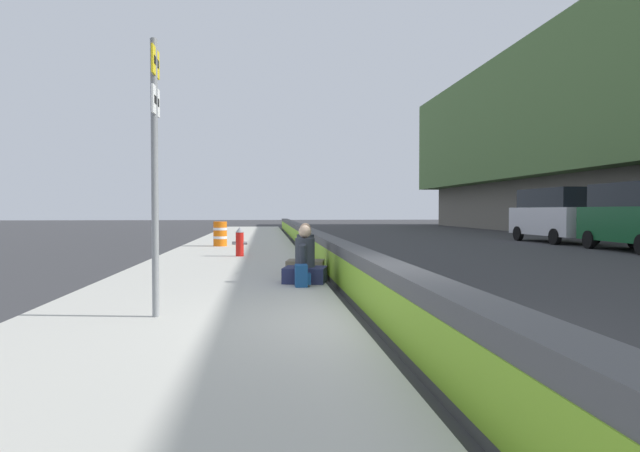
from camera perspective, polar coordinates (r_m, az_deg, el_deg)
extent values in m
plane|color=#353538|center=(7.05, 7.68, -10.88)|extent=(160.00, 160.00, 0.00)
cube|color=#B5B2A8|center=(6.93, -14.54, -10.55)|extent=(80.00, 4.40, 0.14)
cube|color=#545456|center=(6.97, 7.70, -7.47)|extent=(76.00, 0.44, 0.85)
cube|color=#8CC62D|center=(6.93, 5.86, -7.88)|extent=(74.48, 0.01, 0.54)
cylinder|color=gray|center=(7.42, -16.83, 4.75)|extent=(0.09, 0.09, 3.60)
cube|color=yellow|center=(7.65, -16.78, 16.04)|extent=(0.44, 0.02, 0.36)
cube|color=black|center=(7.65, -16.67, 16.05)|extent=(0.30, 0.01, 0.10)
cube|color=white|center=(7.54, -16.75, 12.36)|extent=(0.44, 0.02, 0.36)
cube|color=black|center=(7.54, -16.64, 12.37)|extent=(0.30, 0.01, 0.10)
cylinder|color=red|center=(16.71, -8.36, -1.90)|extent=(0.24, 0.24, 0.72)
cone|color=gray|center=(16.69, -8.37, -0.39)|extent=(0.26, 0.26, 0.16)
cylinder|color=gray|center=(16.70, -7.78, -1.77)|extent=(0.10, 0.12, 0.10)
cylinder|color=gray|center=(16.72, -8.94, -1.77)|extent=(0.10, 0.12, 0.10)
cube|color=#23284C|center=(10.56, -1.58, -5.10)|extent=(0.83, 0.92, 0.30)
cylinder|color=#333842|center=(10.51, -1.58, -2.78)|extent=(0.38, 0.38, 0.56)
sphere|color=beige|center=(10.49, -1.58, -0.59)|extent=(0.25, 0.25, 0.25)
cylinder|color=#333842|center=(10.72, -1.41, -2.99)|extent=(0.31, 0.19, 0.49)
cylinder|color=#333842|center=(10.31, -1.76, -3.18)|extent=(0.31, 0.19, 0.49)
cube|color=#706651|center=(12.00, -1.53, -4.28)|extent=(0.80, 0.90, 0.30)
cylinder|color=#333842|center=(11.96, -1.53, -2.23)|extent=(0.38, 0.38, 0.56)
sphere|color=tan|center=(11.94, -1.53, -0.29)|extent=(0.25, 0.25, 0.25)
cylinder|color=#333842|center=(12.18, -1.43, -2.43)|extent=(0.31, 0.18, 0.49)
cylinder|color=#333842|center=(11.76, -1.63, -2.57)|extent=(0.31, 0.18, 0.49)
cube|color=navy|center=(9.99, -1.98, -5.18)|extent=(0.32, 0.22, 0.40)
cube|color=navy|center=(10.01, -1.18, -5.52)|extent=(0.22, 0.06, 0.20)
cylinder|color=orange|center=(21.53, -10.36, -0.81)|extent=(0.52, 0.52, 0.95)
cylinder|color=white|center=(21.53, -10.36, -0.30)|extent=(0.54, 0.54, 0.10)
cylinder|color=white|center=(21.54, -10.36, -1.19)|extent=(0.54, 0.54, 0.10)
cube|color=#145128|center=(23.35, 30.28, 0.15)|extent=(5.16, 2.13, 1.30)
cylinder|color=black|center=(24.26, 26.25, -1.28)|extent=(0.73, 0.24, 0.72)
cylinder|color=black|center=(25.25, 29.95, -1.22)|extent=(0.73, 0.24, 0.72)
cube|color=silver|center=(28.19, 23.20, 0.46)|extent=(5.17, 2.14, 1.30)
cube|color=black|center=(28.11, 23.34, 2.70)|extent=(4.16, 1.91, 0.90)
cylinder|color=black|center=(29.17, 19.95, -0.74)|extent=(0.73, 0.25, 0.72)
cylinder|color=black|center=(30.09, 23.12, -0.71)|extent=(0.73, 0.25, 0.72)
cylinder|color=black|center=(26.33, 23.27, -1.03)|extent=(0.73, 0.25, 0.72)
cylinder|color=black|center=(27.35, 26.64, -0.97)|extent=(0.73, 0.25, 0.72)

